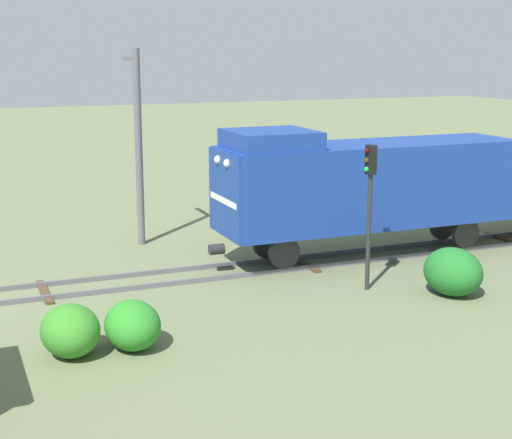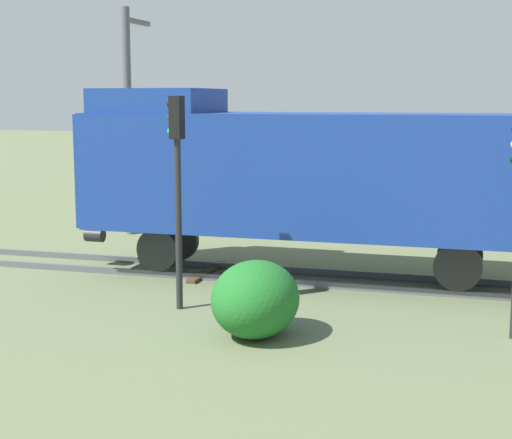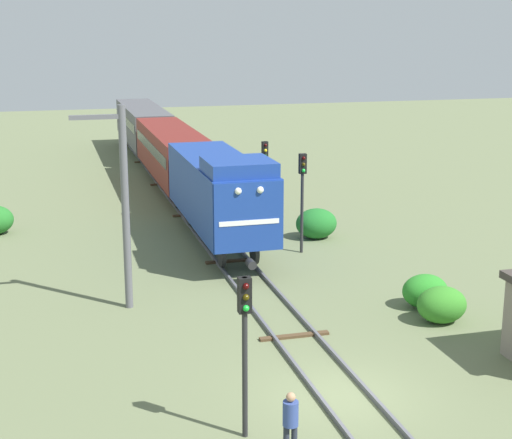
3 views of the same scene
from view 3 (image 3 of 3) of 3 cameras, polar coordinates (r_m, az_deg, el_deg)
The scene contains 13 objects.
ground_plane at distance 22.69m, azimuth 6.34°, elevation -12.66°, with size 159.74×159.74×0.00m, color #66704C.
railway_track at distance 22.66m, azimuth 6.34°, elevation -12.49°, with size 2.40×106.50×0.16m.
locomotive at distance 36.11m, azimuth -2.66°, elevation 2.21°, with size 2.90×11.60×4.60m.
passenger_car_leading at distance 49.05m, azimuth -6.07°, elevation 4.99°, with size 2.84×14.00×3.66m.
passenger_car_trailing at distance 63.38m, azimuth -8.22°, elevation 6.96°, with size 2.84×14.00×3.66m.
traffic_signal_near at distance 19.35m, azimuth -0.82°, elevation -7.88°, with size 0.32×0.34×4.23m.
traffic_signal_mid at distance 35.22m, azimuth 3.39°, elevation 2.53°, with size 0.32×0.34×4.57m.
traffic_signal_far at distance 41.79m, azimuth 0.65°, elevation 3.99°, with size 0.32×0.34×4.14m.
worker_near_track at distance 19.29m, azimuth 2.53°, elevation -14.34°, with size 0.38×0.38×1.70m.
catenary_mast at distance 28.38m, azimuth -9.62°, elevation 1.22°, with size 1.94×0.28×7.44m.
bush_near at distance 38.22m, azimuth 4.41°, elevation -0.29°, with size 2.03×1.66×1.48m, color #1F6A26.
bush_far at distance 28.24m, azimuth 13.35°, elevation -6.05°, with size 1.78×1.46×1.29m, color #348226.
bush_back at distance 29.58m, azimuth 12.19°, elevation -5.11°, with size 1.72×1.41×1.25m, color #2A8326.
Camera 3 is at (-7.64, -18.80, 10.15)m, focal length 55.00 mm.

